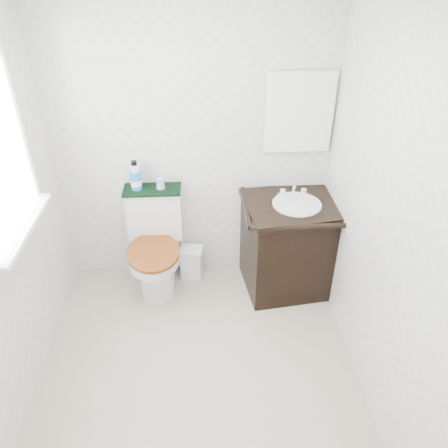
{
  "coord_description": "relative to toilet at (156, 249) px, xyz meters",
  "views": [
    {
      "loc": [
        0.06,
        -2.02,
        2.53
      ],
      "look_at": [
        0.22,
        0.75,
        0.74
      ],
      "focal_mm": 35.0,
      "sensor_mm": 36.0,
      "label": 1
    }
  ],
  "objects": [
    {
      "name": "floor",
      "position": [
        0.34,
        -0.96,
        -0.38
      ],
      "size": [
        2.4,
        2.4,
        0.0
      ],
      "primitive_type": "plane",
      "color": "beige",
      "rests_on": "ground"
    },
    {
      "name": "cup",
      "position": [
        0.07,
        0.13,
        0.55
      ],
      "size": [
        0.07,
        0.07,
        0.09
      ],
      "primitive_type": "cone",
      "color": "#87A7DD",
      "rests_on": "towel"
    },
    {
      "name": "toilet",
      "position": [
        0.0,
        0.0,
        0.0
      ],
      "size": [
        0.47,
        0.66,
        0.86
      ],
      "color": "silver",
      "rests_on": "floor"
    },
    {
      "name": "wall_back",
      "position": [
        0.34,
        0.24,
        0.82
      ],
      "size": [
        2.4,
        0.0,
        2.4
      ],
      "primitive_type": "plane",
      "rotation": [
        1.57,
        0.0,
        0.0
      ],
      "color": "silver",
      "rests_on": "ground"
    },
    {
      "name": "trash_bin",
      "position": [
        0.29,
        0.1,
        -0.23
      ],
      "size": [
        0.23,
        0.19,
        0.29
      ],
      "color": "white",
      "rests_on": "floor"
    },
    {
      "name": "vanity",
      "position": [
        1.1,
        -0.06,
        0.06
      ],
      "size": [
        0.8,
        0.71,
        0.92
      ],
      "color": "black",
      "rests_on": "floor"
    },
    {
      "name": "towel",
      "position": [
        0.0,
        0.13,
        0.5
      ],
      "size": [
        0.46,
        0.22,
        0.02
      ],
      "primitive_type": "cube",
      "color": "black",
      "rests_on": "toilet"
    },
    {
      "name": "wall_right",
      "position": [
        1.44,
        -0.96,
        0.82
      ],
      "size": [
        0.0,
        2.4,
        2.4
      ],
      "primitive_type": "plane",
      "rotation": [
        1.57,
        0.0,
        -1.57
      ],
      "color": "silver",
      "rests_on": "ground"
    },
    {
      "name": "mirror",
      "position": [
        1.15,
        0.21,
        1.07
      ],
      "size": [
        0.5,
        0.02,
        0.6
      ],
      "primitive_type": "cube",
      "color": "silver",
      "rests_on": "wall_back"
    },
    {
      "name": "mouthwash_bottle",
      "position": [
        -0.12,
        0.13,
        0.62
      ],
      "size": [
        0.08,
        0.08,
        0.24
      ],
      "color": "blue",
      "rests_on": "towel"
    },
    {
      "name": "wall_front",
      "position": [
        0.34,
        -2.16,
        0.82
      ],
      "size": [
        2.4,
        0.0,
        2.4
      ],
      "primitive_type": "plane",
      "rotation": [
        -1.57,
        0.0,
        0.0
      ],
      "color": "silver",
      "rests_on": "ground"
    },
    {
      "name": "soap_bar",
      "position": [
        1.04,
        0.08,
        0.45
      ],
      "size": [
        0.06,
        0.04,
        0.02
      ],
      "primitive_type": "ellipsoid",
      "color": "#1A7F7D",
      "rests_on": "vanity"
    }
  ]
}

